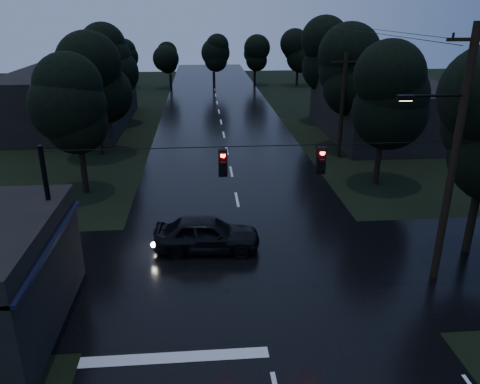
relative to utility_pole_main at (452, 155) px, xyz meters
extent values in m
cube|color=black|center=(-7.41, 19.00, -5.26)|extent=(12.00, 120.00, 0.02)
cube|color=black|center=(-7.41, 1.00, -5.26)|extent=(60.00, 9.00, 0.02)
cube|color=black|center=(-14.41, -2.00, -2.06)|extent=(0.30, 7.00, 0.15)
cylinder|color=black|center=(-14.61, -5.00, -3.76)|extent=(0.10, 0.10, 3.00)
cylinder|color=black|center=(-14.61, 1.00, -3.76)|extent=(0.10, 0.10, 3.00)
cube|color=#F7D663|center=(-14.46, -3.50, -2.76)|extent=(0.06, 1.60, 0.50)
cube|color=#F7D663|center=(-14.46, -0.80, -2.76)|extent=(0.06, 1.20, 0.50)
cube|color=black|center=(6.59, 23.00, -3.06)|extent=(10.00, 14.00, 4.40)
cube|color=black|center=(-21.41, 29.00, -2.76)|extent=(10.00, 16.00, 5.00)
cylinder|color=black|center=(0.09, 0.00, -0.26)|extent=(0.30, 0.30, 10.00)
cube|color=black|center=(0.09, 0.00, 4.14)|extent=(2.00, 0.12, 0.12)
cylinder|color=black|center=(-1.01, 0.00, 2.24)|extent=(2.20, 0.10, 0.10)
cube|color=black|center=(-2.11, 0.00, 2.19)|extent=(0.60, 0.25, 0.18)
cube|color=#FFB266|center=(-2.11, 0.00, 2.09)|extent=(0.45, 0.18, 0.03)
cylinder|color=black|center=(0.89, 17.00, -1.51)|extent=(0.30, 0.30, 7.50)
cube|color=black|center=(0.89, 17.00, 1.64)|extent=(2.00, 0.12, 0.12)
cylinder|color=black|center=(-14.91, 0.00, -2.26)|extent=(0.18, 0.18, 6.00)
cylinder|color=black|center=(-7.41, 0.00, 0.54)|extent=(15.00, 0.03, 0.03)
cube|color=black|center=(-8.61, 0.00, -0.06)|extent=(0.32, 0.25, 1.00)
sphere|color=#FF0C07|center=(-8.61, -0.15, -0.06)|extent=(0.18, 0.18, 0.18)
cube|color=black|center=(-5.01, 0.00, -0.06)|extent=(0.32, 0.25, 1.00)
sphere|color=#FF0C07|center=(-5.01, -0.15, -0.06)|extent=(0.18, 0.18, 0.18)
cylinder|color=black|center=(2.59, 2.00, -3.86)|extent=(0.36, 0.36, 2.80)
cylinder|color=black|center=(-16.41, 11.00, -4.03)|extent=(0.36, 0.36, 2.45)
sphere|color=black|center=(-16.41, 11.00, -1.06)|extent=(3.92, 3.92, 3.92)
sphere|color=black|center=(-16.41, 11.00, -0.01)|extent=(3.92, 3.92, 3.92)
sphere|color=black|center=(-16.41, 11.00, 1.04)|extent=(3.92, 3.92, 3.92)
cylinder|color=black|center=(-17.01, 19.00, -3.95)|extent=(0.36, 0.36, 2.62)
sphere|color=black|center=(-17.01, 19.00, -0.76)|extent=(4.20, 4.20, 4.20)
sphere|color=black|center=(-17.01, 19.00, 0.37)|extent=(4.20, 4.20, 4.20)
sphere|color=black|center=(-17.01, 19.00, 1.49)|extent=(4.20, 4.20, 4.20)
cylinder|color=black|center=(-17.61, 29.00, -3.86)|extent=(0.36, 0.36, 2.80)
sphere|color=black|center=(-17.61, 29.00, -0.46)|extent=(4.48, 4.48, 4.48)
sphere|color=black|center=(-17.61, 29.00, 0.74)|extent=(4.48, 4.48, 4.48)
sphere|color=black|center=(-17.61, 29.00, 1.94)|extent=(4.48, 4.48, 4.48)
cylinder|color=black|center=(1.59, 11.00, -3.95)|extent=(0.36, 0.36, 2.62)
sphere|color=black|center=(1.59, 11.00, -0.76)|extent=(4.20, 4.20, 4.20)
sphere|color=black|center=(1.59, 11.00, 0.37)|extent=(4.20, 4.20, 4.20)
sphere|color=black|center=(1.59, 11.00, 1.49)|extent=(4.20, 4.20, 4.20)
cylinder|color=black|center=(2.19, 19.00, -3.86)|extent=(0.36, 0.36, 2.80)
sphere|color=black|center=(2.19, 19.00, -0.46)|extent=(4.48, 4.48, 4.48)
sphere|color=black|center=(2.19, 19.00, 0.74)|extent=(4.48, 4.48, 4.48)
sphere|color=black|center=(2.19, 19.00, 1.94)|extent=(4.48, 4.48, 4.48)
cylinder|color=black|center=(2.79, 29.00, -3.77)|extent=(0.36, 0.36, 2.97)
sphere|color=black|center=(2.79, 29.00, -0.16)|extent=(4.76, 4.76, 4.76)
sphere|color=black|center=(2.79, 29.00, 1.12)|extent=(4.76, 4.76, 4.76)
sphere|color=black|center=(2.79, 29.00, 2.39)|extent=(4.76, 4.76, 4.76)
imported|color=black|center=(-9.24, 3.12, -4.44)|extent=(4.93, 2.27, 1.64)
camera|label=1|loc=(-9.34, -16.05, 5.14)|focal=35.00mm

